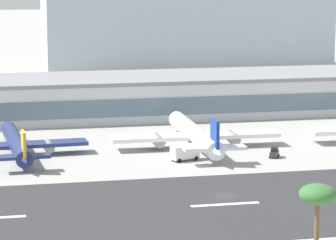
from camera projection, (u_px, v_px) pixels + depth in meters
The scene contains 10 objects.
ground_plane at pixel (225, 196), 151.86m from camera, with size 1400.00×1400.00×0.00m, color #9E9E99.
runway_strip at pixel (233, 204), 146.77m from camera, with size 800.00×41.06×0.08m, color #2D2D30.
runway_centreline_dash_4 at pixel (225, 204), 146.46m from camera, with size 12.00×1.20×0.01m, color white.
terminal_building at pixel (164, 95), 235.69m from camera, with size 164.92×28.65×10.87m.
distant_hotel_block at pixel (186, 22), 336.26m from camera, with size 110.35×34.05×37.51m, color #A8B2BC.
airliner_gold_tail_gate_0 at pixel (17, 145), 183.30m from camera, with size 30.70×39.31×8.20m.
airliner_navy_tail_gate_1 at pixel (196, 135), 191.63m from camera, with size 38.19×44.20×9.22m.
service_box_truck_0 at pixel (185, 152), 179.78m from camera, with size 6.46×4.30×3.25m.
service_baggage_tug_2 at pixel (274, 153), 182.86m from camera, with size 2.98×3.58×2.20m.
palm_tree_1 at pixel (318, 198), 105.49m from camera, with size 4.64×4.64×13.69m.
Camera 1 is at (-40.52, -141.85, 39.75)m, focal length 92.24 mm.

